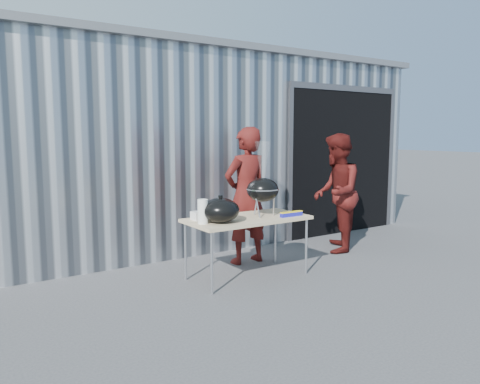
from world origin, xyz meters
TOP-DOWN VIEW (x-y plane):
  - ground at (0.00, 0.00)m, footprint 80.00×80.00m
  - building at (0.92, 4.59)m, footprint 8.20×6.20m
  - folding_table at (0.37, 0.47)m, footprint 1.50×0.75m
  - kettle_grill at (0.59, 0.44)m, footprint 0.40×0.40m
  - grill_lid at (-0.07, 0.37)m, footprint 0.44×0.44m
  - paper_towels at (-0.27, 0.42)m, footprint 0.12×0.12m
  - white_tub at (-0.18, 0.65)m, footprint 0.20×0.15m
  - foil_box at (0.87, 0.22)m, footprint 0.32×0.05m
  - person_cook at (0.74, 1.02)m, footprint 0.69×0.47m
  - person_bystander at (2.22, 0.80)m, footprint 1.09×1.08m

SIDE VIEW (x-z plane):
  - ground at x=0.00m, z-range 0.00..0.00m
  - folding_table at x=0.37m, z-range 0.33..1.08m
  - foil_box at x=0.87m, z-range 0.75..0.81m
  - white_tub at x=-0.18m, z-range 0.75..0.85m
  - person_bystander at x=2.22m, z-range 0.00..1.77m
  - paper_towels at x=-0.27m, z-range 0.75..1.03m
  - grill_lid at x=-0.07m, z-range 0.74..1.05m
  - person_cook at x=0.74m, z-range 0.00..1.86m
  - kettle_grill at x=0.59m, z-range 0.71..1.64m
  - building at x=0.92m, z-range -0.01..3.09m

